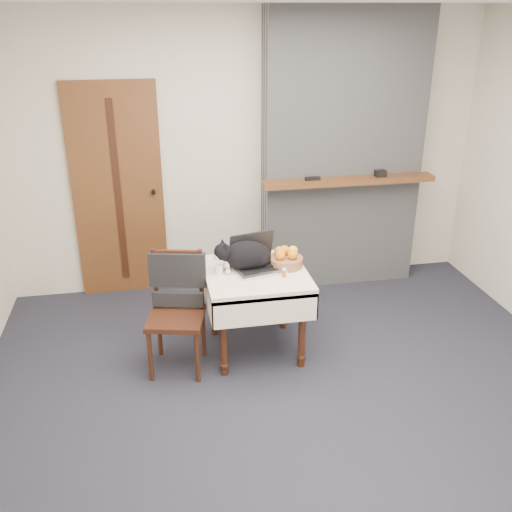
{
  "coord_description": "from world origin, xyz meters",
  "views": [
    {
      "loc": [
        -0.89,
        -3.22,
        2.56
      ],
      "look_at": [
        -0.16,
        0.63,
        0.85
      ],
      "focal_mm": 40.0,
      "sensor_mm": 36.0,
      "label": 1
    }
  ],
  "objects_px": {
    "door": "(118,192)",
    "fruit_basket": "(286,259)",
    "side_table": "(256,285)",
    "laptop": "(256,260)",
    "chair": "(177,294)",
    "cat": "(247,255)",
    "cream_jar": "(219,270)",
    "pill_bottle": "(284,273)"
  },
  "relations": [
    {
      "from": "door",
      "to": "fruit_basket",
      "type": "distance_m",
      "value": 1.81
    },
    {
      "from": "fruit_basket",
      "to": "side_table",
      "type": "bearing_deg",
      "value": -166.35
    },
    {
      "from": "door",
      "to": "fruit_basket",
      "type": "height_order",
      "value": "door"
    },
    {
      "from": "door",
      "to": "fruit_basket",
      "type": "relative_size",
      "value": 7.53
    },
    {
      "from": "laptop",
      "to": "chair",
      "type": "distance_m",
      "value": 0.66
    },
    {
      "from": "side_table",
      "to": "cat",
      "type": "height_order",
      "value": "cat"
    },
    {
      "from": "chair",
      "to": "cat",
      "type": "bearing_deg",
      "value": 24.31
    },
    {
      "from": "side_table",
      "to": "fruit_basket",
      "type": "xyz_separation_m",
      "value": [
        0.25,
        0.06,
        0.17
      ]
    },
    {
      "from": "fruit_basket",
      "to": "door",
      "type": "bearing_deg",
      "value": 136.41
    },
    {
      "from": "chair",
      "to": "door",
      "type": "bearing_deg",
      "value": 120.94
    },
    {
      "from": "cream_jar",
      "to": "cat",
      "type": "bearing_deg",
      "value": 13.56
    },
    {
      "from": "cat",
      "to": "pill_bottle",
      "type": "distance_m",
      "value": 0.33
    },
    {
      "from": "cat",
      "to": "cream_jar",
      "type": "bearing_deg",
      "value": -174.69
    },
    {
      "from": "side_table",
      "to": "laptop",
      "type": "relative_size",
      "value": 1.83
    },
    {
      "from": "side_table",
      "to": "pill_bottle",
      "type": "xyz_separation_m",
      "value": [
        0.19,
        -0.13,
        0.15
      ]
    },
    {
      "from": "fruit_basket",
      "to": "chair",
      "type": "bearing_deg",
      "value": -172.7
    },
    {
      "from": "door",
      "to": "pill_bottle",
      "type": "bearing_deg",
      "value": -49.1
    },
    {
      "from": "side_table",
      "to": "pill_bottle",
      "type": "height_order",
      "value": "pill_bottle"
    },
    {
      "from": "side_table",
      "to": "door",
      "type": "bearing_deg",
      "value": 128.93
    },
    {
      "from": "door",
      "to": "side_table",
      "type": "bearing_deg",
      "value": -51.07
    },
    {
      "from": "pill_bottle",
      "to": "fruit_basket",
      "type": "distance_m",
      "value": 0.2
    },
    {
      "from": "fruit_basket",
      "to": "chair",
      "type": "distance_m",
      "value": 0.89
    },
    {
      "from": "pill_bottle",
      "to": "cat",
      "type": "bearing_deg",
      "value": 142.48
    },
    {
      "from": "door",
      "to": "cat",
      "type": "bearing_deg",
      "value": -51.41
    },
    {
      "from": "side_table",
      "to": "pill_bottle",
      "type": "bearing_deg",
      "value": -34.86
    },
    {
      "from": "cream_jar",
      "to": "fruit_basket",
      "type": "relative_size",
      "value": 0.27
    },
    {
      "from": "cat",
      "to": "door",
      "type": "bearing_deg",
      "value": 120.34
    },
    {
      "from": "cat",
      "to": "cream_jar",
      "type": "distance_m",
      "value": 0.24
    },
    {
      "from": "fruit_basket",
      "to": "laptop",
      "type": "bearing_deg",
      "value": 179.12
    },
    {
      "from": "laptop",
      "to": "cat",
      "type": "bearing_deg",
      "value": 170.56
    },
    {
      "from": "door",
      "to": "cream_jar",
      "type": "xyz_separation_m",
      "value": [
        0.76,
        -1.29,
        -0.26
      ]
    },
    {
      "from": "laptop",
      "to": "cream_jar",
      "type": "height_order",
      "value": "laptop"
    },
    {
      "from": "cream_jar",
      "to": "pill_bottle",
      "type": "xyz_separation_m",
      "value": [
        0.48,
        -0.14,
        0.0
      ]
    },
    {
      "from": "laptop",
      "to": "chair",
      "type": "height_order",
      "value": "laptop"
    },
    {
      "from": "cat",
      "to": "pill_bottle",
      "type": "xyz_separation_m",
      "value": [
        0.25,
        -0.19,
        -0.08
      ]
    },
    {
      "from": "cream_jar",
      "to": "chair",
      "type": "bearing_deg",
      "value": -170.34
    },
    {
      "from": "door",
      "to": "laptop",
      "type": "bearing_deg",
      "value": -49.35
    },
    {
      "from": "cat",
      "to": "laptop",
      "type": "bearing_deg",
      "value": -4.67
    },
    {
      "from": "door",
      "to": "laptop",
      "type": "height_order",
      "value": "door"
    },
    {
      "from": "side_table",
      "to": "chair",
      "type": "relative_size",
      "value": 0.85
    },
    {
      "from": "side_table",
      "to": "cream_jar",
      "type": "distance_m",
      "value": 0.32
    },
    {
      "from": "laptop",
      "to": "cream_jar",
      "type": "bearing_deg",
      "value": 178.19
    }
  ]
}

